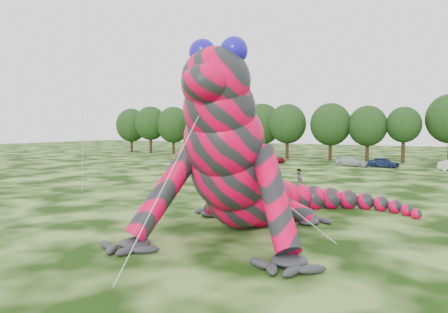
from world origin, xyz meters
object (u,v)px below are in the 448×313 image
tree_0 (131,130)px  tree_3 (199,131)px  inflatable_gecko (249,141)px  tree_7 (330,132)px  tree_4 (231,132)px  tree_8 (367,134)px  tree_5 (262,130)px  car_2 (271,159)px  tree_6 (287,132)px  spectator_1 (299,179)px  tree_2 (173,130)px  car_0 (197,155)px  tree_9 (403,135)px  car_1 (231,156)px  car_3 (352,161)px  car_4 (383,162)px  spectator_4 (240,164)px  tree_1 (151,130)px

tree_0 → tree_3: size_ratio=1.01×
inflatable_gecko → tree_3: inflatable_gecko is taller
tree_3 → tree_7: 25.64m
tree_4 → tree_8: (25.42, -1.73, -0.06)m
tree_5 → car_2: bearing=-59.8°
tree_3 → car_2: bearing=-26.5°
tree_6 → spectator_1: (13.73, -33.43, -3.83)m
tree_2 → tree_3: (7.30, -1.69, -0.10)m
car_0 → spectator_1: bearing=-135.5°
tree_5 → car_0: tree_5 is taller
tree_9 → tree_5: bearing=177.4°
car_1 → car_3: car_3 is taller
inflatable_gecko → tree_3: bearing=117.2°
tree_8 → car_1: 22.25m
tree_2 → car_1: 20.62m
tree_9 → car_0: (-31.37, -9.74, -3.62)m
car_4 → tree_8: bearing=32.7°
inflatable_gecko → car_0: size_ratio=4.59×
tree_3 → spectator_1: 46.63m
tree_7 → tree_8: (5.86, 0.18, -0.27)m
tree_9 → spectator_1: (-4.90, -34.09, -3.43)m
tree_6 → tree_2: bearing=175.3°
tree_9 → spectator_4: size_ratio=4.77×
tree_0 → car_4: tree_0 is taller
tree_8 → spectator_1: size_ratio=4.90×
tree_0 → tree_2: size_ratio=0.99×
tree_2 → car_3: size_ratio=2.11×
tree_5 → car_2: tree_5 is taller
car_4 → tree_4: bearing=79.2°
car_4 → car_1: bearing=95.2°
tree_2 → tree_7: bearing=-3.4°
tree_9 → spectator_1: bearing=-98.2°
car_1 → car_2: (8.06, -2.13, -0.00)m
tree_5 → spectator_4: size_ratio=5.39×
tree_0 → tree_8: tree_0 is taller
car_2 → car_3: 12.25m
tree_1 → tree_3: size_ratio=1.04×
car_1 → spectator_1: 33.90m
tree_2 → car_2: tree_2 is taller
tree_0 → tree_9: 55.66m
tree_8 → tree_0: bearing=177.4°
tree_1 → car_0: tree_1 is taller
tree_5 → car_0: (-7.18, -10.83, -4.17)m
car_3 → inflatable_gecko: bearing=-167.7°
tree_1 → car_3: (43.73, -9.81, -4.24)m
tree_6 → car_2: tree_6 is taller
tree_0 → tree_5: bearing=-1.5°
tree_1 → spectator_4: (33.14, -23.99, -4.00)m
tree_4 → car_0: size_ratio=2.13×
tree_3 → tree_9: size_ratio=1.09×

